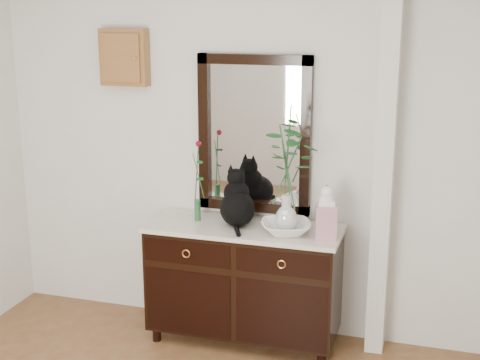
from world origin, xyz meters
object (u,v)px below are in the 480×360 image
(cat, at_px, (237,198))
(ginger_jar, at_px, (326,211))
(lotus_bowl, at_px, (286,228))
(sideboard, at_px, (244,278))

(cat, distance_m, ginger_jar, 0.63)
(cat, distance_m, lotus_bowl, 0.40)
(cat, height_order, ginger_jar, cat)
(sideboard, distance_m, lotus_bowl, 0.52)
(sideboard, bearing_deg, cat, 163.61)
(cat, height_order, lotus_bowl, cat)
(ginger_jar, bearing_deg, sideboard, 172.30)
(ginger_jar, bearing_deg, lotus_bowl, 177.26)
(sideboard, xyz_separation_m, ginger_jar, (0.57, -0.08, 0.56))
(sideboard, bearing_deg, ginger_jar, -7.70)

